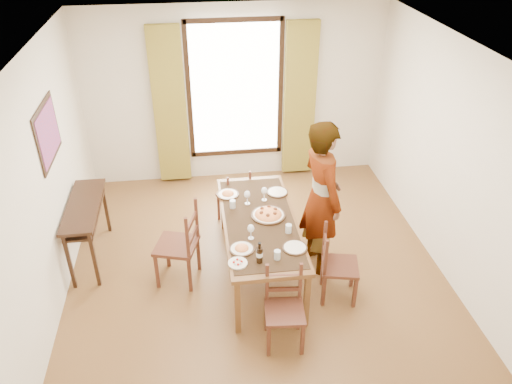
{
  "coord_description": "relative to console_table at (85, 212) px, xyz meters",
  "views": [
    {
      "loc": [
        -0.65,
        -4.63,
        4.06
      ],
      "look_at": [
        0.02,
        0.28,
        1.0
      ],
      "focal_mm": 35.0,
      "sensor_mm": 36.0,
      "label": 1
    }
  ],
  "objects": [
    {
      "name": "pasta_platter",
      "position": [
        2.17,
        -0.48,
        0.12
      ],
      "size": [
        0.4,
        0.4,
        0.1
      ],
      "primitive_type": null,
      "color": "#C74619",
      "rests_on": "dining_table"
    },
    {
      "name": "chair_west",
      "position": [
        1.12,
        -0.56,
        -0.2
      ],
      "size": [
        0.57,
        0.57,
        1.04
      ],
      "rotation": [
        0.0,
        0.0,
        -1.87
      ],
      "color": "#54291C",
      "rests_on": "ground"
    },
    {
      "name": "console_table",
      "position": [
        0.0,
        0.0,
        0.0
      ],
      "size": [
        0.38,
        1.2,
        0.8
      ],
      "color": "black",
      "rests_on": "ground"
    },
    {
      "name": "ground",
      "position": [
        2.03,
        -0.6,
        -0.68
      ],
      "size": [
        5.0,
        5.0,
        0.0
      ],
      "primitive_type": "plane",
      "color": "#522B19",
      "rests_on": "ground"
    },
    {
      "name": "wine_glass_c",
      "position": [
        1.96,
        -0.19,
        0.16
      ],
      "size": [
        0.08,
        0.08,
        0.18
      ],
      "primitive_type": null,
      "color": "white",
      "rests_on": "dining_table"
    },
    {
      "name": "chair_north",
      "position": [
        1.87,
        0.5,
        -0.29
      ],
      "size": [
        0.49,
        0.49,
        0.86
      ],
      "rotation": [
        0.0,
        0.0,
        3.51
      ],
      "color": "#54291C",
      "rests_on": "ground"
    },
    {
      "name": "man",
      "position": [
        2.79,
        -0.49,
        0.28
      ],
      "size": [
        0.91,
        0.78,
        1.92
      ],
      "primitive_type": "imported",
      "rotation": [
        0.0,
        0.0,
        1.8
      ],
      "color": "#9A9FA3",
      "rests_on": "ground"
    },
    {
      "name": "wine_glass_b",
      "position": [
        2.18,
        -0.13,
        0.16
      ],
      "size": [
        0.08,
        0.08,
        0.18
      ],
      "primitive_type": null,
      "color": "white",
      "rests_on": "dining_table"
    },
    {
      "name": "dining_table",
      "position": [
        2.06,
        -0.55,
        0.01
      ],
      "size": [
        0.85,
        2.01,
        0.76
      ],
      "color": "brown",
      "rests_on": "ground"
    },
    {
      "name": "tumbler_c",
      "position": [
        2.14,
        -1.26,
        0.12
      ],
      "size": [
        0.07,
        0.07,
        0.1
      ],
      "primitive_type": "cylinder",
      "color": "silver",
      "rests_on": "dining_table"
    },
    {
      "name": "room_shell",
      "position": [
        2.03,
        -0.47,
        0.86
      ],
      "size": [
        4.6,
        5.1,
        2.74
      ],
      "color": "silver",
      "rests_on": "ground"
    },
    {
      "name": "plate_ne",
      "position": [
        2.36,
        0.01,
        0.1
      ],
      "size": [
        0.27,
        0.27,
        0.05
      ],
      "primitive_type": null,
      "color": "silver",
      "rests_on": "dining_table"
    },
    {
      "name": "plate_se",
      "position": [
        2.36,
        -1.12,
        0.1
      ],
      "size": [
        0.27,
        0.27,
        0.05
      ],
      "primitive_type": null,
      "color": "silver",
      "rests_on": "dining_table"
    },
    {
      "name": "wine_bottle",
      "position": [
        1.95,
        -1.29,
        0.2
      ],
      "size": [
        0.07,
        0.07,
        0.25
      ],
      "primitive_type": null,
      "color": "black",
      "rests_on": "dining_table"
    },
    {
      "name": "plate_sw",
      "position": [
        1.8,
        -1.07,
        0.1
      ],
      "size": [
        0.27,
        0.27,
        0.05
      ],
      "primitive_type": null,
      "color": "silver",
      "rests_on": "dining_table"
    },
    {
      "name": "tumbler_b",
      "position": [
        1.78,
        -0.25,
        0.12
      ],
      "size": [
        0.07,
        0.07,
        0.1
      ],
      "primitive_type": "cylinder",
      "color": "silver",
      "rests_on": "dining_table"
    },
    {
      "name": "caprese_plate",
      "position": [
        1.73,
        -1.29,
        0.09
      ],
      "size": [
        0.2,
        0.2,
        0.04
      ],
      "primitive_type": null,
      "color": "silver",
      "rests_on": "dining_table"
    },
    {
      "name": "wine_glass_a",
      "position": [
        1.92,
        -0.88,
        0.16
      ],
      "size": [
        0.08,
        0.08,
        0.18
      ],
      "primitive_type": null,
      "color": "white",
      "rests_on": "dining_table"
    },
    {
      "name": "plate_nw",
      "position": [
        1.74,
        0.04,
        0.1
      ],
      "size": [
        0.27,
        0.27,
        0.05
      ],
      "primitive_type": null,
      "color": "silver",
      "rests_on": "dining_table"
    },
    {
      "name": "chair_east",
      "position": [
        2.86,
        -1.09,
        -0.26
      ],
      "size": [
        0.48,
        0.48,
        0.91
      ],
      "rotation": [
        0.0,
        0.0,
        1.35
      ],
      "color": "#54291C",
      "rests_on": "ground"
    },
    {
      "name": "tumbler_a",
      "position": [
        2.35,
        -0.83,
        0.12
      ],
      "size": [
        0.07,
        0.07,
        0.1
      ],
      "primitive_type": "cylinder",
      "color": "silver",
      "rests_on": "dining_table"
    },
    {
      "name": "chair_south",
      "position": [
        2.15,
        -1.66,
        -0.27
      ],
      "size": [
        0.43,
        0.43,
        0.89
      ],
      "rotation": [
        0.0,
        0.0,
        -0.09
      ],
      "color": "#54291C",
      "rests_on": "ground"
    }
  ]
}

